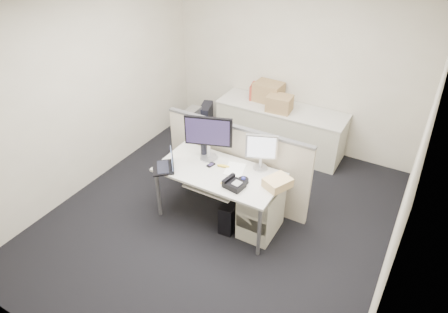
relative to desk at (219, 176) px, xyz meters
The scene contains 28 objects.
floor 0.67m from the desk, ahead, with size 4.00×4.50×0.01m, color black.
wall_back 2.35m from the desk, 90.00° to the left, with size 4.00×0.02×2.70m, color beige.
wall_front 2.35m from the desk, 90.00° to the right, with size 4.00×0.02×2.70m, color beige.
wall_left 2.11m from the desk, behind, with size 0.02×4.50×2.70m, color beige.
wall_right 2.11m from the desk, ahead, with size 0.02×4.50×2.70m, color beige.
desk is the anchor object (origin of this frame).
keyboard_tray 0.19m from the desk, 90.00° to the right, with size 0.62×0.32×0.02m, color silver.
drawer_pedestal 0.65m from the desk, ahead, with size 0.40×0.55×0.65m, color #B8B59C.
cubicle_partition 0.46m from the desk, 90.00° to the left, with size 2.00×0.06×1.10m, color #B7A795.
back_counter 1.95m from the desk, 90.00° to the left, with size 2.00×0.60×0.72m, color #B8B59C.
monitor_main 0.47m from the desk, 144.25° to the left, with size 0.58×0.22×0.58m, color black.
monitor_small 0.58m from the desk, 36.70° to the left, with size 0.37×0.19×0.46m, color #B7B7BC.
laptop 0.71m from the desk, 155.70° to the right, with size 0.32×0.24×0.24m, color black.
trackball 0.36m from the desk, ahead, with size 0.12×0.12×0.05m, color black.
desk_phone 0.36m from the desk, 30.96° to the right, with size 0.22×0.18×0.07m, color black.
paper_stack 0.20m from the desk, 38.66° to the left, with size 0.22×0.28×0.01m, color white.
sticky_pad 0.26m from the desk, 45.00° to the right, with size 0.08×0.08×0.01m, color #FFCE4A.
travel_mug 0.44m from the desk, 147.85° to the left, with size 0.08×0.08×0.16m, color black.
banana 0.13m from the desk, 90.00° to the left, with size 0.16×0.04×0.04m, color yellow.
cellphone 0.18m from the desk, 159.07° to the left, with size 0.06×0.11×0.01m, color black.
manila_folders 0.73m from the desk, ahead, with size 0.23×0.29×0.11m, color #D4AE7F.
keyboard 0.15m from the desk, 109.65° to the right, with size 0.49×0.17×0.03m, color black.
pc_tower_desk 0.51m from the desk, 14.04° to the right, with size 0.17×0.42×0.40m, color black.
pc_tower_spare_dark 2.54m from the desk, 125.54° to the left, with size 0.17×0.42×0.39m, color black.
pc_tower_spare_silver 2.27m from the desk, 133.00° to the left, with size 0.19×0.47×0.44m, color #B7B7BC.
cardboard_box_left 2.08m from the desk, 98.07° to the left, with size 0.43×0.32×0.32m, color tan.
cardboard_box_right 1.82m from the desk, 90.00° to the left, with size 0.36×0.28×0.26m, color tan.
red_binder 2.11m from the desk, 105.16° to the left, with size 0.06×0.27×0.25m, color #9C3627.
Camera 1 is at (1.96, -3.34, 3.49)m, focal length 32.00 mm.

